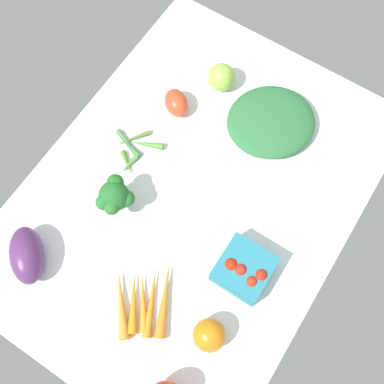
{
  "coord_description": "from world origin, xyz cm",
  "views": [
    {
      "loc": [
        -36.84,
        -23.82,
        117.46
      ],
      "look_at": [
        0.0,
        0.0,
        4.0
      ],
      "focal_mm": 45.99,
      "sensor_mm": 36.0,
      "label": 1
    }
  ],
  "objects": [
    {
      "name": "tablecloth",
      "position": [
        0.0,
        0.0,
        1.0
      ],
      "size": [
        104.0,
        76.0,
        2.0
      ],
      "primitive_type": "cube",
      "color": "white",
      "rests_on": "ground"
    },
    {
      "name": "eggplant",
      "position": [
        -34.64,
        23.26,
        5.96
      ],
      "size": [
        15.35,
        15.56,
        7.92
      ],
      "primitive_type": "ellipsoid",
      "rotation": [
        0.0,
        0.0,
        0.81
      ],
      "color": "#572D62",
      "rests_on": "tablecloth"
    },
    {
      "name": "broccoli_head",
      "position": [
        -12.46,
        13.78,
        8.8
      ],
      "size": [
        9.36,
        8.4,
        10.65
      ],
      "color": "#A1C67A",
      "rests_on": "tablecloth"
    },
    {
      "name": "carrot_bunch",
      "position": [
        -28.4,
        -5.05,
        3.21
      ],
      "size": [
        21.86,
        19.08,
        2.65
      ],
      "color": "orange",
      "rests_on": "tablecloth"
    },
    {
      "name": "berry_basket",
      "position": [
        -10.03,
        -20.77,
        5.31
      ],
      "size": [
        11.87,
        11.87,
        7.16
      ],
      "color": "teal",
      "rests_on": "tablecloth"
    },
    {
      "name": "leafy_greens_clump",
      "position": [
        27.51,
        -6.76,
        4.67
      ],
      "size": [
        31.62,
        31.44,
        5.35
      ],
      "primitive_type": "ellipsoid",
      "rotation": [
        0.0,
        0.0,
        5.57
      ],
      "color": "#2D6D3B",
      "rests_on": "tablecloth"
    },
    {
      "name": "heirloom_tomato_green",
      "position": [
        31.47,
        10.93,
        5.76
      ],
      "size": [
        7.53,
        7.53,
        7.53
      ],
      "primitive_type": "sphere",
      "color": "#93C14A",
      "rests_on": "tablecloth"
    },
    {
      "name": "heirloom_tomato_orange",
      "position": [
        -26.77,
        -21.84,
        5.71
      ],
      "size": [
        7.43,
        7.43,
        7.43
      ],
      "primitive_type": "sphere",
      "color": "orange",
      "rests_on": "tablecloth"
    },
    {
      "name": "okra_pile",
      "position": [
        2.37,
        19.76,
        2.82
      ],
      "size": [
        14.21,
        13.25,
        1.89
      ],
      "color": "#578B42",
      "rests_on": "tablecloth"
    },
    {
      "name": "roma_tomato",
      "position": [
        18.69,
        17.02,
        4.97
      ],
      "size": [
        9.57,
        10.04,
        5.94
      ],
      "primitive_type": "ellipsoid",
      "rotation": [
        0.0,
        0.0,
        4.08
      ],
      "color": "#DC4626",
      "rests_on": "tablecloth"
    }
  ]
}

